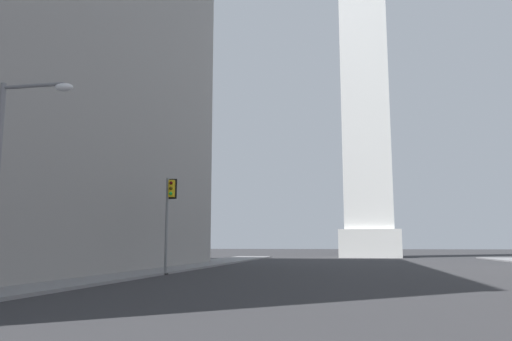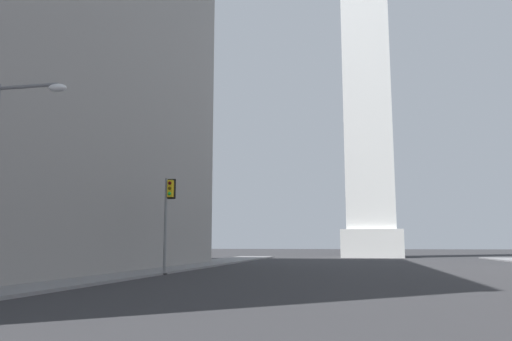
{
  "view_description": "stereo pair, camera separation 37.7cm",
  "coord_description": "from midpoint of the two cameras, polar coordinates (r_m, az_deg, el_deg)",
  "views": [
    {
      "loc": [
        -2.54,
        -2.61,
        1.92
      ],
      "look_at": [
        -10.3,
        38.26,
        8.08
      ],
      "focal_mm": 35.0,
      "sensor_mm": 36.0,
      "label": 1
    },
    {
      "loc": [
        -2.17,
        -2.54,
        1.92
      ],
      "look_at": [
        -10.3,
        38.26,
        8.08
      ],
      "focal_mm": 35.0,
      "sensor_mm": 36.0,
      "label": 2
    }
  ],
  "objects": [
    {
      "name": "traffic_light_mid_left",
      "position": [
        32.74,
        -9.74,
        -4.53
      ],
      "size": [
        0.77,
        0.51,
        6.19
      ],
      "color": "slate",
      "rests_on": "ground_plane"
    },
    {
      "name": "sidewalk_left",
      "position": [
        32.58,
        -15.12,
        -11.38
      ],
      "size": [
        5.0,
        88.79,
        0.15
      ],
      "primitive_type": "cube",
      "color": "slate",
      "rests_on": "ground_plane"
    },
    {
      "name": "obelisk",
      "position": [
        83.58,
        12.37,
        15.37
      ],
      "size": [
        8.75,
        8.75,
        72.8
      ],
      "color": "silver",
      "rests_on": "ground_plane"
    },
    {
      "name": "street_lamp",
      "position": [
        18.31,
        -26.37,
        0.63
      ],
      "size": [
        2.67,
        0.36,
        7.29
      ],
      "color": "slate",
      "rests_on": "ground_plane"
    }
  ]
}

